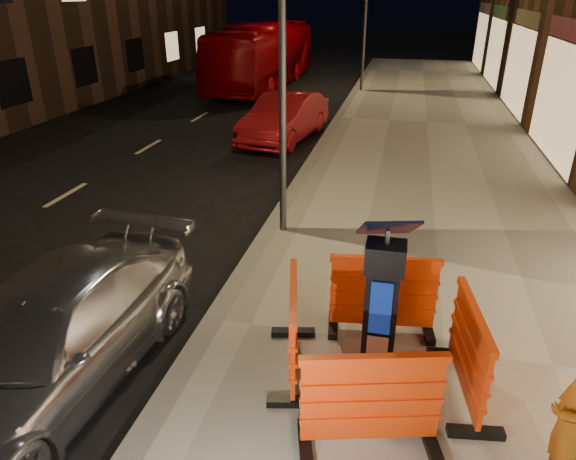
% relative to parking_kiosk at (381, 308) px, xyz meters
% --- Properties ---
extents(ground_plane, '(120.00, 120.00, 0.00)m').
position_rel_parking_kiosk_xyz_m(ground_plane, '(-2.20, 0.70, -1.11)').
color(ground_plane, black).
rests_on(ground_plane, ground).
extents(sidewalk, '(6.00, 60.00, 0.15)m').
position_rel_parking_kiosk_xyz_m(sidewalk, '(0.80, 0.70, -1.04)').
color(sidewalk, '#9A988C').
rests_on(sidewalk, ground).
extents(kerb, '(0.30, 60.00, 0.15)m').
position_rel_parking_kiosk_xyz_m(kerb, '(-2.20, 0.70, -1.04)').
color(kerb, slate).
rests_on(kerb, ground).
extents(parking_kiosk, '(0.70, 0.70, 1.93)m').
position_rel_parking_kiosk_xyz_m(parking_kiosk, '(0.00, 0.00, 0.00)').
color(parking_kiosk, black).
rests_on(parking_kiosk, sidewalk).
extents(barrier_front, '(1.48, 0.91, 1.07)m').
position_rel_parking_kiosk_xyz_m(barrier_front, '(0.00, -0.95, -0.43)').
color(barrier_front, '#EB3A0A').
rests_on(barrier_front, sidewalk).
extents(barrier_back, '(1.44, 0.73, 1.07)m').
position_rel_parking_kiosk_xyz_m(barrier_back, '(0.00, 0.95, -0.43)').
color(barrier_back, '#EB3A0A').
rests_on(barrier_back, sidewalk).
extents(barrier_kerbside, '(0.84, 1.47, 1.07)m').
position_rel_parking_kiosk_xyz_m(barrier_kerbside, '(-0.95, 0.00, -0.43)').
color(barrier_kerbside, '#EB3A0A').
rests_on(barrier_kerbside, sidewalk).
extents(barrier_bldgside, '(0.75, 1.44, 1.07)m').
position_rel_parking_kiosk_xyz_m(barrier_bldgside, '(0.95, 0.00, -0.43)').
color(barrier_bldgside, '#EB3A0A').
rests_on(barrier_bldgside, sidewalk).
extents(car_silver, '(2.11, 4.55, 1.29)m').
position_rel_parking_kiosk_xyz_m(car_silver, '(-3.60, -0.69, -1.11)').
color(car_silver, silver).
rests_on(car_silver, ground).
extents(car_red, '(2.09, 4.35, 1.38)m').
position_rel_parking_kiosk_xyz_m(car_red, '(-3.47, 10.35, -1.11)').
color(car_red, maroon).
rests_on(car_red, ground).
extents(bus_doubledecker, '(2.68, 10.23, 2.83)m').
position_rel_parking_kiosk_xyz_m(bus_doubledecker, '(-6.66, 19.61, -1.11)').
color(bus_doubledecker, '#99020A').
rests_on(bus_doubledecker, ground).
extents(street_lamp_mid, '(0.12, 0.12, 6.00)m').
position_rel_parking_kiosk_xyz_m(street_lamp_mid, '(-1.95, 3.70, 2.04)').
color(street_lamp_mid, '#3F3F44').
rests_on(street_lamp_mid, sidewalk).
extents(street_lamp_far, '(0.12, 0.12, 6.00)m').
position_rel_parking_kiosk_xyz_m(street_lamp_far, '(-1.95, 18.70, 2.04)').
color(street_lamp_far, '#3F3F44').
rests_on(street_lamp_far, sidewalk).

